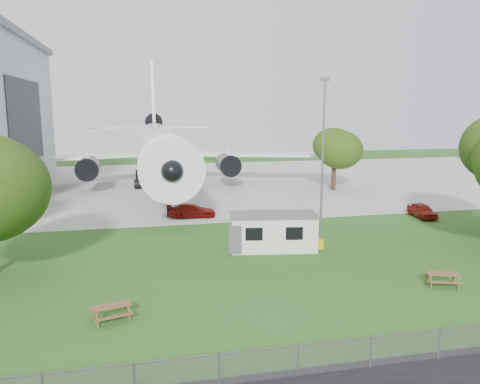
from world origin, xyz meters
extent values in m
plane|color=#386825|center=(0.00, 0.00, 0.00)|extent=(160.00, 160.00, 0.00)
cube|color=#B7B7B2|center=(0.00, 38.00, 0.01)|extent=(120.00, 46.00, 0.03)
cube|color=#2D3033|center=(-16.93, 33.00, 6.75)|extent=(0.16, 16.00, 12.96)
cylinder|color=white|center=(-2.00, 34.00, 5.10)|extent=(5.40, 34.00, 5.40)
cone|color=white|center=(-2.00, 15.00, 5.10)|extent=(5.40, 5.50, 5.40)
cone|color=white|center=(-2.00, 55.00, 5.90)|extent=(4.86, 9.00, 4.86)
cube|color=white|center=(-14.50, 37.20, 3.90)|extent=(21.36, 10.77, 0.36)
cube|color=white|center=(10.50, 37.20, 3.90)|extent=(21.36, 10.77, 0.36)
cube|color=white|center=(-2.00, 55.00, 11.60)|extent=(0.46, 9.96, 12.17)
cylinder|color=#515459|center=(-10.50, 33.50, 3.00)|extent=(2.50, 4.20, 2.50)
cylinder|color=#515459|center=(6.50, 33.50, 3.00)|extent=(2.50, 4.20, 2.50)
cylinder|color=#515459|center=(-2.00, 54.00, 7.90)|extent=(2.60, 4.50, 2.60)
cylinder|color=black|center=(-2.00, 18.50, 1.20)|extent=(0.36, 0.36, 2.40)
cylinder|color=black|center=(-4.80, 35.00, 1.20)|extent=(0.44, 0.44, 2.40)
cylinder|color=black|center=(0.80, 35.00, 1.20)|extent=(0.44, 0.44, 2.40)
cube|color=silver|center=(4.68, 6.39, 1.25)|extent=(6.31, 3.40, 2.50)
cube|color=#59595B|center=(4.68, 6.39, 2.56)|extent=(6.54, 3.62, 0.12)
cylinder|color=gold|center=(8.08, 5.79, 0.35)|extent=(0.50, 0.50, 0.70)
cube|color=gray|center=(0.00, -9.50, 0.00)|extent=(58.00, 0.04, 1.30)
cylinder|color=slate|center=(8.20, 6.20, 6.00)|extent=(0.16, 0.16, 12.00)
cylinder|color=#382619|center=(18.98, 28.73, 1.57)|extent=(0.56, 0.56, 3.13)
sphere|color=#365212|center=(18.98, 28.73, 5.40)|extent=(6.46, 6.46, 6.46)
imported|color=maroon|center=(21.07, 13.11, 0.64)|extent=(1.89, 3.92, 1.29)
imported|color=maroon|center=(0.10, 17.67, 0.63)|extent=(4.55, 2.27, 1.27)
camera|label=1|loc=(-4.56, -24.85, 10.00)|focal=35.00mm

